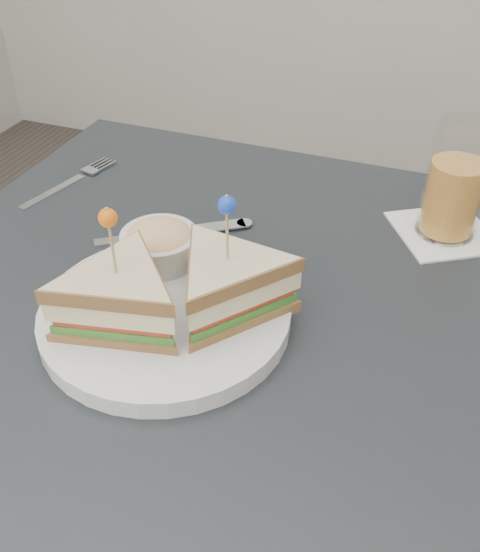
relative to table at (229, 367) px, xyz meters
name	(u,v)px	position (x,y,z in m)	size (l,w,h in m)	color
table	(229,367)	(0.00, 0.00, 0.00)	(0.80, 0.80, 0.75)	black
plate_meal	(171,291)	(-0.05, -0.03, 0.12)	(0.33, 0.33, 0.15)	silver
cutlery_fork	(73,180)	(-0.32, 0.19, 0.08)	(0.06, 0.17, 0.00)	silver
cutlery_knife	(168,234)	(-0.13, 0.12, 0.08)	(0.17, 0.13, 0.01)	silver
drink_set	(454,188)	(0.20, 0.25, 0.14)	(0.16, 0.16, 0.15)	white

